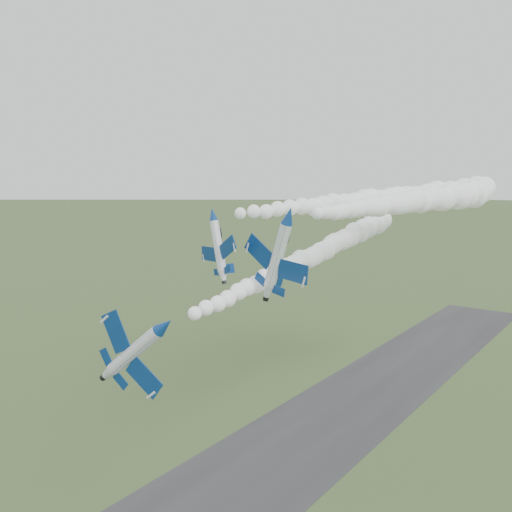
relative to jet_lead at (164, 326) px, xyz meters
The scene contains 7 objects.
runway 45.42m from the jet_lead, 97.70° to the left, with size 24.00×260.00×0.04m, color #2A2A2D.
jet_lead is the anchor object (origin of this frame).
smoke_trail_jet_lead 43.10m from the jet_lead, 95.71° to the left, with size 4.64×77.88×4.64m, color white, non-canonical shape.
jet_pair_left 23.83m from the jet_lead, 114.48° to the left, with size 9.37×11.32×3.64m.
smoke_trail_jet_pair_left 58.74m from the jet_lead, 87.74° to the left, with size 5.26×74.59×5.26m, color white, non-canonical shape.
jet_pair_right 22.89m from the jet_lead, 75.34° to the left, with size 11.52×14.41×4.73m.
smoke_trail_jet_pair_right 53.63m from the jet_lead, 78.76° to the left, with size 5.28×57.77×5.28m, color white, non-canonical shape.
Camera 1 is at (51.17, -48.81, 48.94)m, focal length 40.00 mm.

